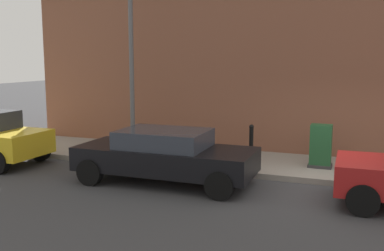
# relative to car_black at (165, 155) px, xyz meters

# --- Properties ---
(ground) EXTENTS (80.00, 80.00, 0.00)m
(ground) POSITION_rel_car_black_xyz_m (0.66, -3.94, -0.70)
(ground) COLOR #38383A
(sidewalk) EXTENTS (2.72, 30.00, 0.15)m
(sidewalk) POSITION_rel_car_black_xyz_m (2.50, 2.06, -0.63)
(sidewalk) COLOR gray
(sidewalk) RESTS_ON ground
(corner_building) EXTENTS (7.31, 12.59, 8.55)m
(corner_building) POSITION_rel_car_black_xyz_m (7.47, 0.35, 3.57)
(corner_building) COLOR brown
(corner_building) RESTS_ON ground
(car_black) EXTENTS (1.90, 4.38, 1.32)m
(car_black) POSITION_rel_car_black_xyz_m (0.00, 0.00, 0.00)
(car_black) COLOR black
(car_black) RESTS_ON ground
(utility_cabinet) EXTENTS (0.46, 0.61, 1.15)m
(utility_cabinet) POSITION_rel_car_black_xyz_m (2.41, -3.45, -0.02)
(utility_cabinet) COLOR #1E4C28
(utility_cabinet) RESTS_ON sidewalk
(bollard_near_cabinet) EXTENTS (0.14, 0.14, 1.04)m
(bollard_near_cabinet) POSITION_rel_car_black_xyz_m (2.51, -1.54, -0.00)
(bollard_near_cabinet) COLOR black
(bollard_near_cabinet) RESTS_ON sidewalk
(bollard_far_kerb) EXTENTS (0.14, 0.14, 1.04)m
(bollard_far_kerb) POSITION_rel_car_black_xyz_m (1.39, 0.42, -0.00)
(bollard_far_kerb) COLOR black
(bollard_far_kerb) RESTS_ON sidewalk
(lamppost) EXTENTS (0.20, 0.44, 5.72)m
(lamppost) POSITION_rel_car_black_xyz_m (2.28, 2.13, 2.60)
(lamppost) COLOR #59595B
(lamppost) RESTS_ON sidewalk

